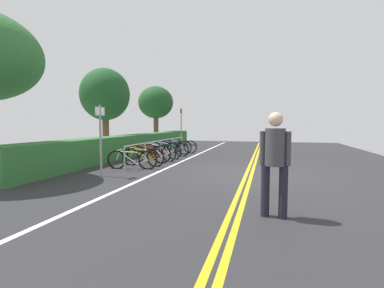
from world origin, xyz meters
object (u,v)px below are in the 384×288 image
bicycle_5 (172,149)px  bicycle_6 (174,147)px  bicycle_3 (159,152)px  pedestrian (275,157)px  bicycle_7 (181,147)px  bicycle_4 (165,150)px  sign_post_far (181,125)px  bicycle_1 (143,157)px  bicycle_2 (149,154)px  bicycle_0 (132,160)px  tree_far_right (156,103)px  bike_rack (161,145)px  sign_post_near (100,133)px  tree_mid (105,95)px

bicycle_5 → bicycle_6: bearing=13.0°
bicycle_3 → pedestrian: bearing=-143.9°
bicycle_7 → bicycle_4: bearing=-180.0°
sign_post_far → bicycle_3: bearing=-175.3°
bicycle_4 → sign_post_far: 3.64m
bicycle_1 → bicycle_2: bearing=8.7°
bicycle_3 → bicycle_7: bearing=0.4°
bicycle_3 → bicycle_0: bearing=178.0°
bicycle_5 → bicycle_7: bicycle_7 is taller
bicycle_3 → tree_far_right: 9.13m
bicycle_3 → bicycle_5: size_ratio=1.01×
bicycle_4 → tree_far_right: 8.50m
bicycle_2 → bicycle_3: (0.73, -0.13, -0.01)m
bicycle_6 → bicycle_2: bearing=-179.6°
bike_rack → bicycle_6: bike_rack is taller
bicycle_5 → bicycle_3: bearing=179.8°
bicycle_2 → sign_post_near: 3.08m
bicycle_0 → pedestrian: bearing=-130.4°
sign_post_near → bicycle_6: bearing=-1.7°
bicycle_2 → pedestrian: pedestrian is taller
bicycle_1 → sign_post_near: (-2.14, 0.32, 0.92)m
bicycle_0 → tree_mid: size_ratio=0.40×
bicycle_4 → pedestrian: pedestrian is taller
bicycle_3 → tree_far_right: bearing=23.1°
sign_post_far → tree_far_right: tree_far_right is taller
bicycle_4 → sign_post_near: (-4.39, 0.31, 0.88)m
bicycle_6 → bicycle_5: bearing=-167.0°
bicycle_0 → bicycle_6: 4.56m
bicycle_4 → pedestrian: size_ratio=1.01×
bicycle_2 → sign_post_near: bearing=176.2°
bicycle_2 → sign_post_far: sign_post_far is taller
bicycle_6 → bicycle_7: bearing=-10.7°
bicycle_3 → bicycle_5: 1.61m
pedestrian → bicycle_3: bearing=36.1°
pedestrian → sign_post_far: size_ratio=0.72×
bicycle_4 → tree_mid: bearing=69.0°
bicycle_0 → tree_mid: tree_mid is taller
bicycle_2 → tree_mid: (2.91, 3.70, 2.65)m
bicycle_6 → tree_far_right: (5.73, 3.28, 2.65)m
bike_rack → bicycle_4: bike_rack is taller
bicycle_4 → bicycle_6: (1.60, 0.14, -0.02)m
bicycle_2 → bicycle_6: bicycle_2 is taller
bicycle_6 → tree_far_right: tree_far_right is taller
sign_post_near → bicycle_4: bearing=-4.0°
bicycle_5 → bicycle_7: (1.42, 0.03, 0.01)m
bicycle_6 → bicycle_7: (0.72, -0.14, -0.01)m
bicycle_3 → sign_post_near: sign_post_near is taller
bike_rack → bicycle_7: size_ratio=3.67×
sign_post_far → tree_mid: (-2.01, 3.49, 1.57)m
tree_mid → bicycle_3: bearing=-119.6°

